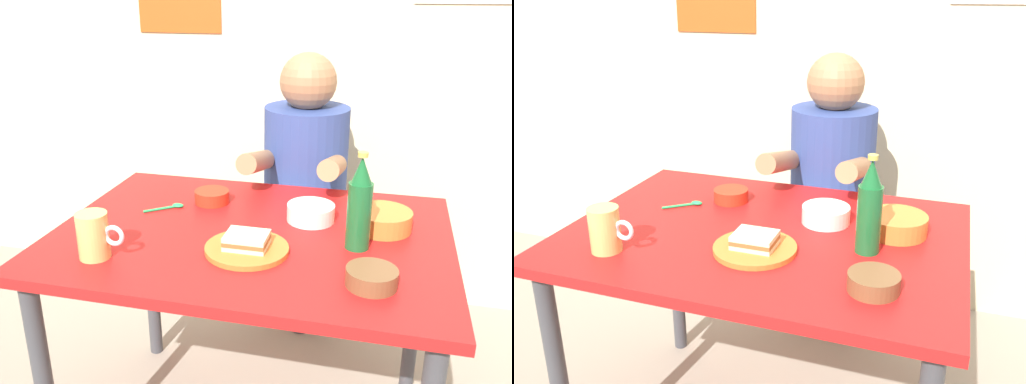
{
  "view_description": "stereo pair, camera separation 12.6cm",
  "coord_description": "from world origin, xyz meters",
  "views": [
    {
      "loc": [
        0.35,
        -1.35,
        1.38
      ],
      "look_at": [
        0.0,
        0.05,
        0.84
      ],
      "focal_mm": 38.01,
      "sensor_mm": 36.0,
      "label": 1
    },
    {
      "loc": [
        0.47,
        -1.31,
        1.38
      ],
      "look_at": [
        0.0,
        0.05,
        0.84
      ],
      "focal_mm": 38.01,
      "sensor_mm": 36.0,
      "label": 2
    }
  ],
  "objects": [
    {
      "name": "stool",
      "position": [
        0.05,
        0.63,
        0.35
      ],
      "size": [
        0.34,
        0.34,
        0.45
      ],
      "color": "#4C4C51",
      "rests_on": "ground"
    },
    {
      "name": "spoon",
      "position": [
        -0.29,
        0.1,
        0.75
      ],
      "size": [
        0.11,
        0.08,
        0.01
      ],
      "color": "#26A559",
      "rests_on": "dining_table"
    },
    {
      "name": "beer_mug",
      "position": [
        -0.34,
        -0.25,
        0.8
      ],
      "size": [
        0.13,
        0.08,
        0.12
      ],
      "color": "#D1BC66",
      "rests_on": "dining_table"
    },
    {
      "name": "beer_bottle",
      "position": [
        0.29,
        -0.03,
        0.86
      ],
      "size": [
        0.06,
        0.06,
        0.26
      ],
      "color": "#19602D",
      "rests_on": "dining_table"
    },
    {
      "name": "plate_orange",
      "position": [
        0.02,
        -0.12,
        0.75
      ],
      "size": [
        0.22,
        0.22,
        0.01
      ],
      "primitive_type": "cylinder",
      "color": "orange",
      "rests_on": "dining_table"
    },
    {
      "name": "condiment_bowl_brown",
      "position": [
        0.34,
        -0.22,
        0.76
      ],
      "size": [
        0.12,
        0.12,
        0.04
      ],
      "color": "brown",
      "rests_on": "dining_table"
    },
    {
      "name": "person_seated",
      "position": [
        0.05,
        0.62,
        0.77
      ],
      "size": [
        0.33,
        0.56,
        0.72
      ],
      "color": "#33478C",
      "rests_on": "stool"
    },
    {
      "name": "dining_table",
      "position": [
        0.0,
        0.0,
        0.65
      ],
      "size": [
        1.1,
        0.8,
        0.74
      ],
      "color": "red",
      "rests_on": "ground"
    },
    {
      "name": "wall_back",
      "position": [
        -0.0,
        1.05,
        1.3
      ],
      "size": [
        4.4,
        0.09,
        2.6
      ],
      "color": "beige",
      "rests_on": "ground"
    },
    {
      "name": "sauce_bowl_chili",
      "position": [
        -0.18,
        0.18,
        0.76
      ],
      "size": [
        0.11,
        0.11,
        0.04
      ],
      "color": "red",
      "rests_on": "dining_table"
    },
    {
      "name": "soup_bowl_orange",
      "position": [
        0.35,
        0.11,
        0.77
      ],
      "size": [
        0.17,
        0.17,
        0.05
      ],
      "color": "orange",
      "rests_on": "dining_table"
    },
    {
      "name": "rice_bowl_white",
      "position": [
        0.15,
        0.12,
        0.77
      ],
      "size": [
        0.14,
        0.14,
        0.05
      ],
      "color": "silver",
      "rests_on": "dining_table"
    },
    {
      "name": "sandwich",
      "position": [
        0.02,
        -0.12,
        0.77
      ],
      "size": [
        0.11,
        0.09,
        0.04
      ],
      "color": "beige",
      "rests_on": "plate_orange"
    }
  ]
}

